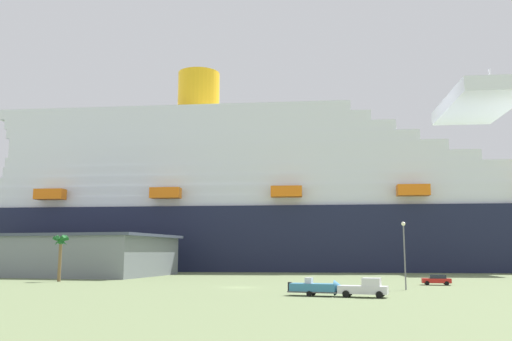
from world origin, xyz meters
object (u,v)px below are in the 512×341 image
small_boat_on_trailer (319,288)px  palm_tree (61,245)px  street_lamp (404,246)px  cruise_ship (278,207)px  pickup_truck (365,288)px  parked_car_red_hatchback (437,280)px

small_boat_on_trailer → palm_tree: 52.97m
small_boat_on_trailer → street_lamp: bearing=49.0°
cruise_ship → street_lamp: cruise_ship is taller
small_boat_on_trailer → palm_tree: (-47.16, 23.50, 5.47)m
small_boat_on_trailer → pickup_truck: bearing=-9.4°
small_boat_on_trailer → palm_tree: palm_tree is taller
cruise_ship → parked_car_red_hatchback: (34.40, -65.89, -17.21)m
pickup_truck → small_boat_on_trailer: bearing=170.6°
pickup_truck → palm_tree: 58.11m
palm_tree → parked_car_red_hatchback: palm_tree is taller
small_boat_on_trailer → street_lamp: 17.48m
small_boat_on_trailer → parked_car_red_hatchback: small_boat_on_trailer is taller
cruise_ship → pickup_truck: cruise_ship is taller
pickup_truck → street_lamp: bearing=67.2°
small_boat_on_trailer → street_lamp: street_lamp is taller
cruise_ship → palm_tree: size_ratio=27.27×
cruise_ship → palm_tree: 74.46m
street_lamp → parked_car_red_hatchback: bearing=64.9°
street_lamp → parked_car_red_hatchback: 14.53m
cruise_ship → palm_tree: bearing=-113.7°
cruise_ship → parked_car_red_hatchback: size_ratio=49.50×
cruise_ship → palm_tree: cruise_ship is taller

